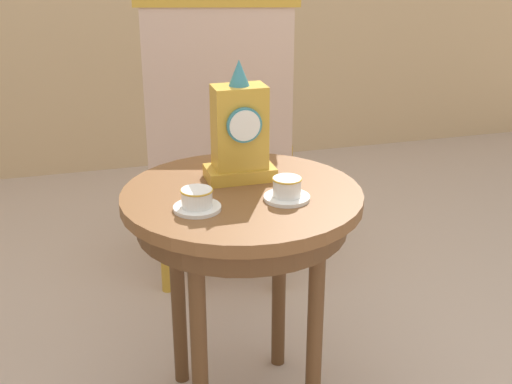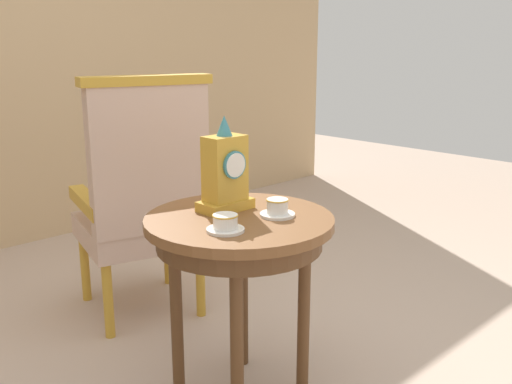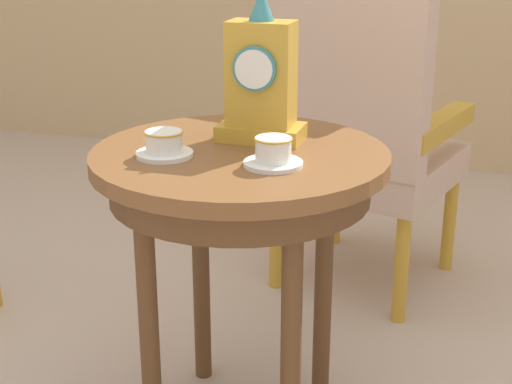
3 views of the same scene
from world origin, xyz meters
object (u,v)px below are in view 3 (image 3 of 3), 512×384
teacup_right (273,153)px  side_table (240,188)px  armchair (357,116)px  teacup_left (164,145)px  mantel_clock (260,81)px

teacup_right → side_table: bearing=139.0°
armchair → teacup_left: bearing=-106.9°
side_table → armchair: (0.13, 0.79, -0.02)m
teacup_left → armchair: (0.27, 0.87, -0.13)m
teacup_left → mantel_clock: 0.26m
teacup_right → armchair: bearing=88.2°
teacup_left → mantel_clock: bearing=49.2°
side_table → mantel_clock: 0.24m
teacup_right → armchair: armchair is taller
side_table → teacup_right: teacup_right is taller
side_table → teacup_right: size_ratio=5.72×
side_table → teacup_left: size_ratio=5.73×
side_table → teacup_right: 0.17m
mantel_clock → armchair: size_ratio=0.29×
mantel_clock → armchair: (0.11, 0.69, -0.24)m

